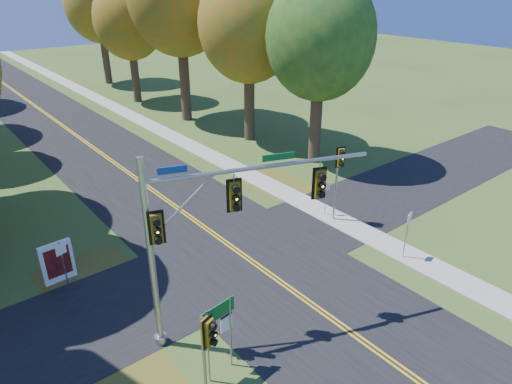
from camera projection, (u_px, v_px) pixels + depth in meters
ground at (270, 275)px, 20.58m from camera, size 160.00×160.00×0.00m
road_main at (270, 275)px, 20.57m from camera, size 8.00×160.00×0.02m
road_cross at (243, 255)px, 21.98m from camera, size 60.00×6.00×0.02m
centerline_left at (268, 275)px, 20.51m from camera, size 0.10×160.00×0.01m
centerline_right at (272, 273)px, 20.62m from camera, size 0.10×160.00×0.01m
sidewalk_east at (360, 231)px, 24.06m from camera, size 1.60×160.00×0.06m
leaf_patch_w_near at (96, 287)px, 19.73m from camera, size 4.00×6.00×0.00m
leaf_patch_e at (291, 190)px, 28.64m from camera, size 3.50×8.00×0.00m
tree_e_a at (320, 38)px, 29.61m from camera, size 7.20×7.20×12.73m
tree_e_b at (249, 25)px, 33.91m from camera, size 7.60×7.60×13.33m
tree_e_d at (129, 19)px, 45.43m from camera, size 7.00×7.00×12.32m
tree_e_e at (99, 4)px, 53.24m from camera, size 7.80×7.80×13.74m
traffic_mast at (208, 223)px, 15.31m from camera, size 7.60×2.97×7.30m
east_signal_pole at (339, 166)px, 23.63m from camera, size 0.48×0.58×4.35m
ped_signal_pole at (208, 338)px, 13.81m from camera, size 0.47×0.56×3.08m
route_sign_cluster at (219, 325)px, 14.64m from camera, size 1.37×0.22×2.94m
info_kiosk at (58, 262)px, 19.82m from camera, size 1.38×0.27×1.90m
reg_sign_e_north at (326, 192)px, 25.10m from camera, size 0.37×0.18×2.06m
reg_sign_e_south at (408, 227)px, 21.08m from camera, size 0.47×0.15×2.48m
reg_sign_w at (62, 258)px, 18.81m from camera, size 0.46×0.17×2.44m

